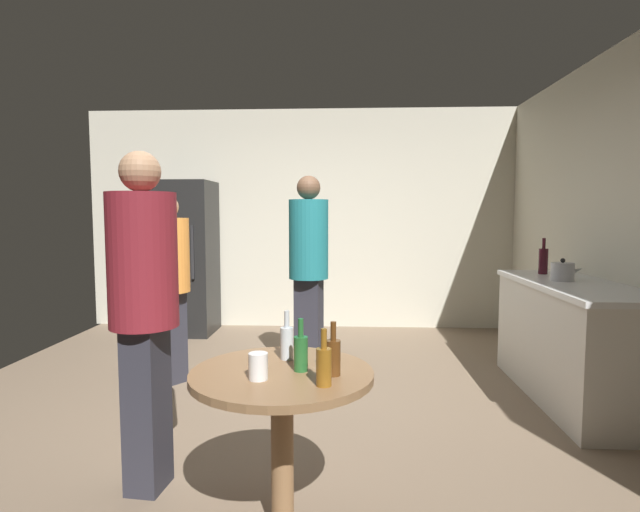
# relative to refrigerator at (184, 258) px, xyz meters

# --- Properties ---
(ground_plane) EXTENTS (5.20, 5.20, 0.10)m
(ground_plane) POSITION_rel_refrigerator_xyz_m (1.36, -2.20, -0.95)
(ground_plane) COLOR #7A6651
(wall_back) EXTENTS (5.32, 0.06, 2.70)m
(wall_back) POSITION_rel_refrigerator_xyz_m (1.36, 0.43, 0.45)
(wall_back) COLOR beige
(wall_back) RESTS_ON ground_plane
(refrigerator) EXTENTS (0.70, 0.68, 1.80)m
(refrigerator) POSITION_rel_refrigerator_xyz_m (0.00, 0.00, 0.00)
(refrigerator) COLOR black
(refrigerator) RESTS_ON ground_plane
(kitchen_counter) EXTENTS (0.64, 1.71, 0.90)m
(kitchen_counter) POSITION_rel_refrigerator_xyz_m (3.64, -1.98, -0.45)
(kitchen_counter) COLOR beige
(kitchen_counter) RESTS_ON ground_plane
(kettle) EXTENTS (0.24, 0.17, 0.18)m
(kettle) POSITION_rel_refrigerator_xyz_m (3.59, -1.88, 0.07)
(kettle) COLOR #B2B2B7
(kettle) RESTS_ON kitchen_counter
(wine_bottle_on_counter) EXTENTS (0.08, 0.08, 0.31)m
(wine_bottle_on_counter) POSITION_rel_refrigerator_xyz_m (3.61, -1.44, 0.12)
(wine_bottle_on_counter) COLOR #3F141E
(wine_bottle_on_counter) RESTS_ON kitchen_counter
(foreground_table) EXTENTS (0.80, 0.80, 0.73)m
(foreground_table) POSITION_rel_refrigerator_xyz_m (1.64, -3.69, -0.27)
(foreground_table) COLOR olive
(foreground_table) RESTS_ON ground_plane
(beer_bottle_amber) EXTENTS (0.06, 0.06, 0.23)m
(beer_bottle_amber) POSITION_rel_refrigerator_xyz_m (1.83, -3.87, -0.08)
(beer_bottle_amber) COLOR #8C5919
(beer_bottle_amber) RESTS_ON foreground_table
(beer_bottle_brown) EXTENTS (0.06, 0.06, 0.23)m
(beer_bottle_brown) POSITION_rel_refrigerator_xyz_m (1.86, -3.74, -0.08)
(beer_bottle_brown) COLOR #593314
(beer_bottle_brown) RESTS_ON foreground_table
(beer_bottle_green) EXTENTS (0.06, 0.06, 0.23)m
(beer_bottle_green) POSITION_rel_refrigerator_xyz_m (1.72, -3.68, -0.08)
(beer_bottle_green) COLOR #26662D
(beer_bottle_green) RESTS_ON foreground_table
(beer_bottle_clear) EXTENTS (0.06, 0.06, 0.23)m
(beer_bottle_clear) POSITION_rel_refrigerator_xyz_m (1.64, -3.51, -0.08)
(beer_bottle_clear) COLOR silver
(beer_bottle_clear) RESTS_ON foreground_table
(plastic_cup_white) EXTENTS (0.08, 0.08, 0.11)m
(plastic_cup_white) POSITION_rel_refrigerator_xyz_m (1.55, -3.81, -0.11)
(plastic_cup_white) COLOR white
(plastic_cup_white) RESTS_ON foreground_table
(person_in_teal_shirt) EXTENTS (0.41, 0.41, 1.74)m
(person_in_teal_shirt) POSITION_rel_refrigerator_xyz_m (1.59, -1.52, 0.12)
(person_in_teal_shirt) COLOR #2D2D38
(person_in_teal_shirt) RESTS_ON ground_plane
(person_in_orange_shirt) EXTENTS (0.47, 0.47, 1.57)m
(person_in_orange_shirt) POSITION_rel_refrigerator_xyz_m (0.45, -1.77, 0.01)
(person_in_orange_shirt) COLOR #2D2D38
(person_in_orange_shirt) RESTS_ON ground_plane
(person_in_maroon_shirt) EXTENTS (0.37, 0.37, 1.72)m
(person_in_maroon_shirt) POSITION_rel_refrigerator_xyz_m (0.90, -3.37, 0.11)
(person_in_maroon_shirt) COLOR #2D2D38
(person_in_maroon_shirt) RESTS_ON ground_plane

